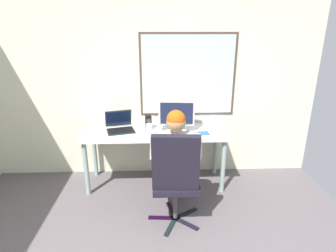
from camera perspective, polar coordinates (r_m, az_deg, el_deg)
name	(u,v)px	position (r m, az deg, el deg)	size (l,w,h in m)	color
wall_rear	(152,82)	(3.73, -3.22, 9.09)	(4.46, 0.08, 2.61)	beige
desk	(155,138)	(3.55, -2.67, -2.49)	(1.82, 0.62, 0.74)	gray
office_chair	(176,175)	(2.78, 1.57, -10.04)	(0.56, 0.58, 1.07)	black
person_seated	(176,159)	(3.01, 1.59, -6.71)	(0.55, 0.81, 1.23)	#573F4A
crt_monitor	(177,112)	(3.50, 1.79, 2.84)	(0.45, 0.22, 0.40)	beige
laptop	(120,125)	(3.61, -9.90, 0.21)	(0.42, 0.42, 0.24)	black
wine_glass	(149,127)	(3.37, -3.84, -0.25)	(0.08, 0.08, 0.14)	silver
desk_speaker	(148,122)	(3.58, -4.05, 0.84)	(0.09, 0.09, 0.19)	black
cd_case	(203,133)	(3.47, 7.23, -1.48)	(0.15, 0.14, 0.01)	blue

